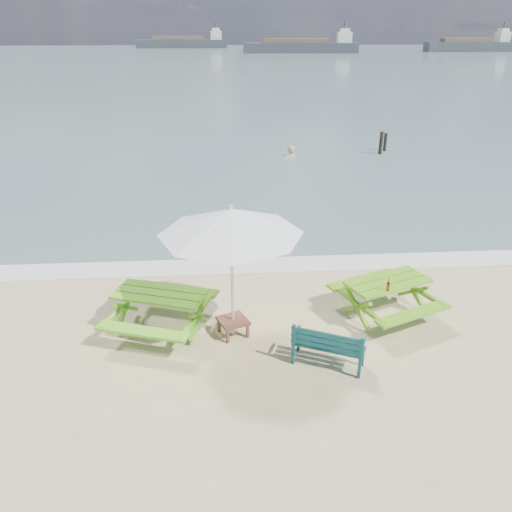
{
  "coord_description": "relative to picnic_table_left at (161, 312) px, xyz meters",
  "views": [
    {
      "loc": [
        -1.26,
        -6.56,
        5.43
      ],
      "look_at": [
        -0.58,
        3.0,
        1.0
      ],
      "focal_mm": 35.0,
      "sensor_mm": 36.0,
      "label": 1
    }
  ],
  "objects": [
    {
      "name": "park_bench",
      "position": [
        3.0,
        -1.32,
        -0.16
      ],
      "size": [
        1.3,
        0.88,
        0.77
      ],
      "color": "#0F4242",
      "rests_on": "ground"
    },
    {
      "name": "foam_strip",
      "position": [
        2.5,
        2.76,
        -0.39
      ],
      "size": [
        22.0,
        0.9,
        0.01
      ],
      "primitive_type": "cube",
      "color": "silver",
      "rests_on": "ground"
    },
    {
      "name": "swimmer",
      "position": [
        4.41,
        14.09,
        -0.83
      ],
      "size": [
        0.8,
        0.66,
        1.88
      ],
      "color": "tan",
      "rests_on": "ground"
    },
    {
      "name": "cargo_ships",
      "position": [
        58.66,
        122.07,
        0.78
      ],
      "size": [
        158.48,
        34.68,
        4.4
      ],
      "color": "#34393D",
      "rests_on": "ground"
    },
    {
      "name": "beer_bottle",
      "position": [
        4.37,
        -0.17,
        0.49
      ],
      "size": [
        0.06,
        0.06,
        0.25
      ],
      "color": "#945115",
      "rests_on": "picnic_table_right"
    },
    {
      "name": "sea",
      "position": [
        2.5,
        83.16,
        -0.39
      ],
      "size": [
        300.0,
        300.0,
        0.0
      ],
      "primitive_type": "plane",
      "color": "slate",
      "rests_on": "ground"
    },
    {
      "name": "picnic_table_left",
      "position": [
        0.0,
        0.0,
        0.0
      ],
      "size": [
        2.26,
        2.38,
        0.83
      ],
      "color": "#5FB11A",
      "rests_on": "ground"
    },
    {
      "name": "mooring_pilings",
      "position": [
        8.8,
        14.48,
        -0.02
      ],
      "size": [
        0.56,
        0.76,
        1.24
      ],
      "color": "black",
      "rests_on": "ground"
    },
    {
      "name": "picnic_table_right",
      "position": [
        4.5,
        0.22,
        -0.01
      ],
      "size": [
        2.27,
        2.37,
        0.8
      ],
      "color": "#5BA018",
      "rests_on": "ground"
    },
    {
      "name": "patio_umbrella",
      "position": [
        1.38,
        -0.27,
        1.94
      ],
      "size": [
        3.4,
        3.4,
        2.57
      ],
      "color": "silver",
      "rests_on": "ground"
    },
    {
      "name": "side_table",
      "position": [
        1.38,
        -0.27,
        -0.22
      ],
      "size": [
        0.68,
        0.68,
        0.34
      ],
      "color": "brown",
      "rests_on": "ground"
    }
  ]
}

